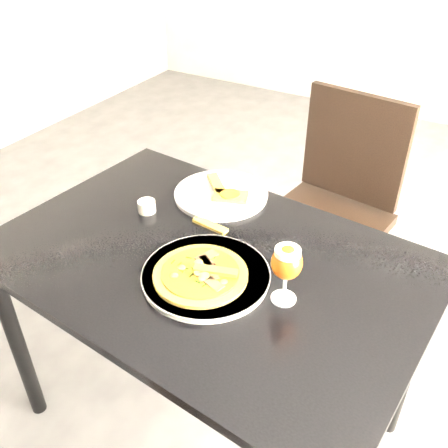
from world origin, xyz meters
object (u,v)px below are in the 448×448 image
Objects in this scene: dining_table at (208,281)px; pizza at (201,274)px; beer_glass at (287,263)px; chair_far at (332,206)px.

pizza is (0.04, -0.10, 0.12)m from dining_table.
beer_glass is (0.26, -0.05, 0.21)m from dining_table.
pizza is (-0.07, -0.86, 0.25)m from chair_far.
chair_far is at bearing 99.79° from beer_glass.
pizza is at bearing -60.98° from dining_table.
dining_table is 0.33m from beer_glass.
chair_far is (0.12, 0.76, -0.13)m from dining_table.
dining_table is 5.15× the size of pizza.
chair_far is at bearing 85.11° from pizza.
chair_far reaches higher than dining_table.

